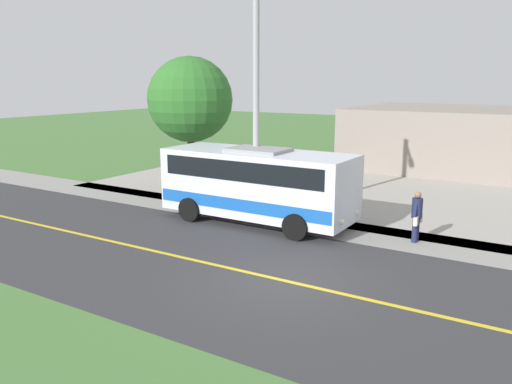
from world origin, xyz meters
TOP-DOWN VIEW (x-y plane):
  - ground_plane at (0.00, 0.00)m, footprint 120.00×120.00m
  - road_surface at (0.00, 0.00)m, footprint 8.00×100.00m
  - sidewalk at (-5.20, 0.00)m, footprint 2.40×100.00m
  - parking_lot_surface at (-12.40, 3.00)m, footprint 14.00×36.00m
  - road_centre_line at (0.00, 0.00)m, footprint 0.16×100.00m
  - shuttle_bus_front at (-4.55, -3.63)m, footprint 2.74×7.25m
  - pedestrian_with_bags at (-5.21, 2.00)m, footprint 0.72×0.34m
  - street_light_pole at (-4.89, -3.99)m, footprint 1.97×0.24m
  - tree_curbside at (-7.40, -8.98)m, footprint 3.86×3.86m

SIDE VIEW (x-z plane):
  - ground_plane at x=0.00m, z-range 0.00..0.00m
  - sidewalk at x=-5.20m, z-range 0.00..0.01m
  - parking_lot_surface at x=-12.40m, z-range 0.00..0.01m
  - road_surface at x=0.00m, z-range 0.00..0.01m
  - road_centre_line at x=0.00m, z-range 0.01..0.01m
  - pedestrian_with_bags at x=-5.21m, z-range 0.06..1.74m
  - shuttle_bus_front at x=-4.55m, z-range 0.14..2.91m
  - tree_curbside at x=-7.40m, z-range 1.16..7.39m
  - street_light_pole at x=-4.89m, z-range 0.41..9.22m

